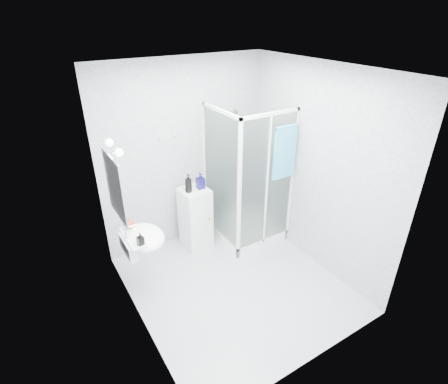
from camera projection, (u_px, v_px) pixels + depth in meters
room at (237, 194)px, 3.82m from camera, size 2.40×2.60×2.60m
shower_enclosure at (245, 213)px, 5.11m from camera, size 0.90×0.95×2.00m
wall_basin at (141, 239)px, 3.94m from camera, size 0.46×0.56×0.35m
mirror at (115, 188)px, 3.52m from camera, size 0.02×0.60×0.70m
vanity_lights at (113, 147)px, 3.34m from camera, size 0.10×0.40×0.08m
wall_hooks at (167, 138)px, 4.50m from camera, size 0.23×0.06×0.03m
storage_cabinet at (195, 218)px, 4.97m from camera, size 0.39×0.41×0.91m
hand_towel at (285, 151)px, 4.46m from camera, size 0.33×0.05×0.71m
shampoo_bottle_a at (188, 183)px, 4.64m from camera, size 0.11×0.11×0.26m
shampoo_bottle_b at (200, 181)px, 4.75m from camera, size 0.11×0.11×0.23m
soap_dispenser_orange at (128, 223)px, 3.96m from camera, size 0.15×0.15×0.16m
soap_dispenser_black at (140, 239)px, 3.70m from camera, size 0.08×0.08×0.14m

